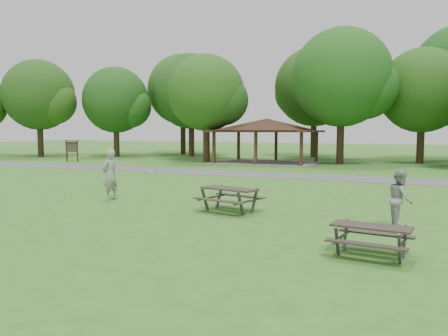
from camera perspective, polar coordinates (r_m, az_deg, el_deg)
ground at (r=14.29m, az=-10.36°, el=-6.34°), size 160.00×160.00×0.00m
asphalt_path at (r=26.88m, az=6.82°, el=-0.97°), size 120.00×3.20×0.02m
pavilion at (r=37.49m, az=5.60°, el=5.39°), size 8.60×7.01×3.76m
notice_board at (r=40.70m, az=-19.26°, el=2.64°), size 1.60×0.30×1.88m
tree_row_a at (r=49.24m, az=-22.93°, el=8.53°), size 7.56×7.20×9.97m
tree_row_b at (r=47.07m, az=-13.86°, el=8.36°), size 7.14×6.80×9.28m
tree_row_c at (r=46.23m, az=-4.18°, el=9.64°), size 8.19×7.80×10.67m
tree_row_d at (r=38.13m, az=-2.20°, el=9.48°), size 6.93×6.60×9.27m
tree_row_e at (r=37.23m, az=15.27°, el=10.98°), size 8.40×8.00×11.02m
tree_row_f at (r=40.16m, az=24.61°, el=8.91°), size 7.35×7.00×9.55m
tree_deep_a at (r=50.77m, az=-5.30°, el=9.88°), size 8.40×8.00×11.38m
tree_deep_b at (r=45.81m, az=11.85°, el=10.03°), size 8.40×8.00×11.13m
picnic_table_middle at (r=14.89m, az=0.72°, el=-3.36°), size 2.24×1.95×0.85m
picnic_table_far at (r=10.19m, az=18.65°, el=-8.04°), size 1.81×1.51×0.73m
frisbee_in_flight at (r=16.61m, az=-9.47°, el=-0.46°), size 0.25×0.25×0.02m
frisbee_thrower at (r=17.92m, az=-14.68°, el=-0.85°), size 0.53×0.77×2.03m
frisbee_catcher at (r=13.43m, az=22.02°, el=-3.76°), size 0.77×0.91×1.66m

